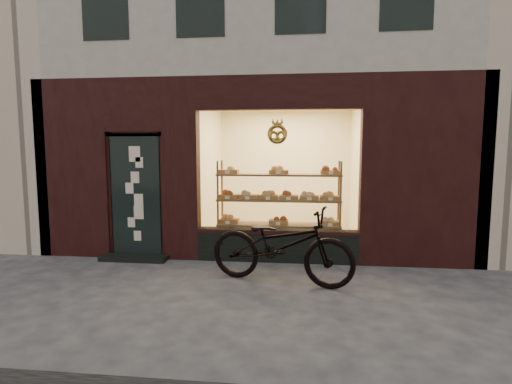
# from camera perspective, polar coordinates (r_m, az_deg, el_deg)

# --- Properties ---
(ground) EXTENTS (90.00, 90.00, 0.00)m
(ground) POSITION_cam_1_polar(r_m,az_deg,el_deg) (4.99, -3.93, -16.39)
(ground) COLOR #35343A
(display_shelf) EXTENTS (2.20, 0.45, 1.70)m
(display_shelf) POSITION_cam_1_polar(r_m,az_deg,el_deg) (7.17, 3.26, -2.24)
(display_shelf) COLOR brown
(display_shelf) RESTS_ON ground
(bicycle) EXTENTS (2.22, 1.21, 1.10)m
(bicycle) POSITION_cam_1_polar(r_m,az_deg,el_deg) (5.73, 3.58, -7.56)
(bicycle) COLOR black
(bicycle) RESTS_ON ground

